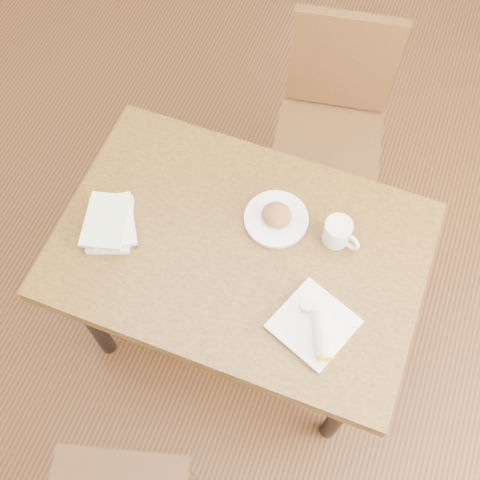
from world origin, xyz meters
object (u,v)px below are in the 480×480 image
(table, at_px, (240,259))
(coffee_mug, at_px, (338,232))
(plate_scone, at_px, (276,218))
(plate_burrito, at_px, (316,327))
(chair_far, at_px, (333,115))
(book_stack, at_px, (110,223))

(table, bearing_deg, coffee_mug, 26.32)
(plate_scone, height_order, plate_burrito, plate_burrito)
(plate_scone, bearing_deg, coffee_mug, 1.70)
(chair_far, distance_m, coffee_mug, 0.70)
(chair_far, bearing_deg, plate_burrito, -77.73)
(plate_burrito, xyz_separation_m, book_stack, (-0.71, 0.10, 0.00))
(chair_far, bearing_deg, plate_scone, -92.34)
(plate_burrito, bearing_deg, coffee_mug, 95.51)
(table, relative_size, book_stack, 4.83)
(book_stack, bearing_deg, coffee_mug, 17.34)
(table, distance_m, chair_far, 0.78)
(plate_scone, distance_m, plate_burrito, 0.38)
(chair_far, height_order, coffee_mug, chair_far)
(chair_far, xyz_separation_m, coffee_mug, (0.17, -0.63, 0.25))
(table, bearing_deg, plate_burrito, -29.67)
(plate_burrito, distance_m, book_stack, 0.72)
(table, xyz_separation_m, plate_scone, (0.07, 0.13, 0.11))
(coffee_mug, xyz_separation_m, book_stack, (-0.68, -0.21, -0.02))
(table, height_order, book_stack, book_stack)
(chair_far, bearing_deg, book_stack, -121.20)
(chair_far, distance_m, plate_burrito, 0.98)
(plate_scone, bearing_deg, plate_burrito, -52.84)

